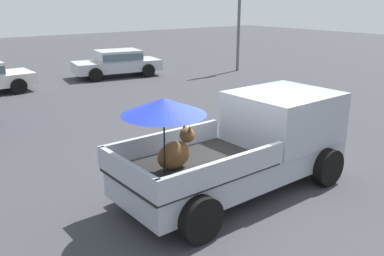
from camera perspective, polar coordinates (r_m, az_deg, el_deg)
name	(u,v)px	position (r m, az deg, el deg)	size (l,w,h in m)	color
ground_plane	(235,191)	(8.78, 5.92, -8.55)	(80.00, 80.00, 0.00)	#38383D
pickup_truck_main	(250,142)	(8.64, 7.90, -1.96)	(5.09, 2.32, 2.25)	black
parked_sedan_far	(118,62)	(21.69, -10.17, 8.91)	(4.54, 2.52, 1.33)	black
motel_sign	(239,3)	(23.10, 6.51, 16.65)	(1.40, 0.16, 5.10)	#59595B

